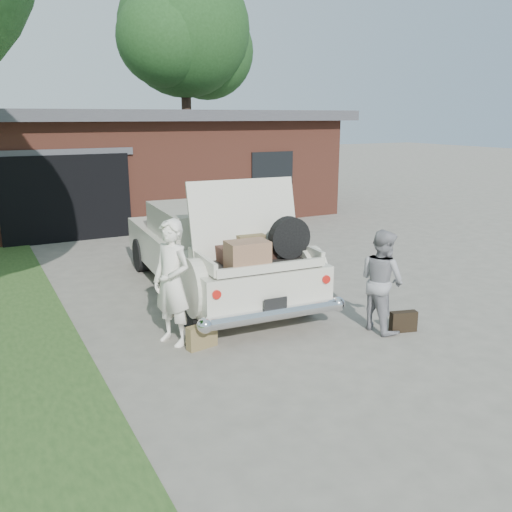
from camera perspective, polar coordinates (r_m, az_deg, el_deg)
name	(u,v)px	position (r m, az deg, el deg)	size (l,w,h in m)	color
ground	(275,338)	(7.96, 2.06, -8.66)	(90.00, 90.00, 0.00)	gray
house	(126,162)	(18.45, -13.54, 9.58)	(12.80, 7.80, 3.30)	brown
tree_right	(186,37)	(25.76, -7.37, 21.89)	(6.60, 5.74, 9.65)	#38281E
sedan	(212,249)	(9.89, -4.63, 0.77)	(2.43, 5.48, 2.19)	beige
woman_left	(172,283)	(7.59, -8.84, -2.80)	(0.65, 0.43, 1.78)	white
woman_right	(382,281)	(8.24, 13.08, -2.53)	(0.75, 0.58, 1.54)	#949298
suitcase_left	(202,336)	(7.62, -5.73, -8.42)	(0.44, 0.14, 0.34)	olive
suitcase_right	(403,322)	(8.43, 15.25, -6.67)	(0.40, 0.13, 0.31)	black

